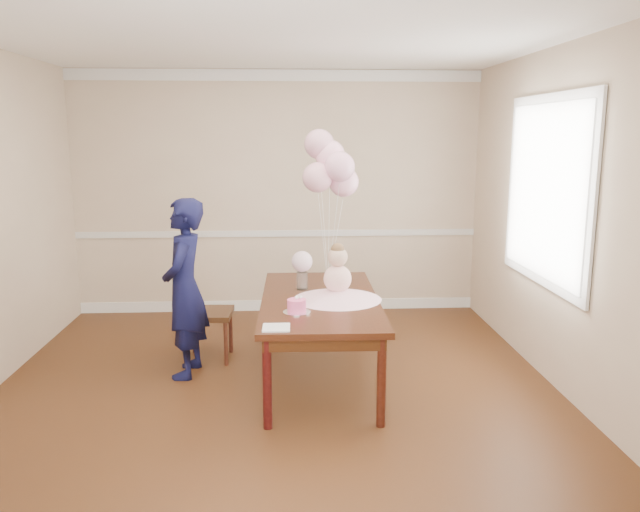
{
  "coord_description": "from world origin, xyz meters",
  "views": [
    {
      "loc": [
        0.1,
        -4.49,
        2.01
      ],
      "look_at": [
        0.36,
        0.39,
        1.05
      ],
      "focal_mm": 35.0,
      "sensor_mm": 36.0,
      "label": 1
    }
  ],
  "objects_px": {
    "dining_chair_seat": "(209,314)",
    "woman": "(185,288)",
    "birthday_cake": "(297,306)",
    "dining_table_top": "(320,300)"
  },
  "relations": [
    {
      "from": "dining_chair_seat",
      "to": "woman",
      "type": "bearing_deg",
      "value": -109.64
    },
    {
      "from": "woman",
      "to": "birthday_cake",
      "type": "bearing_deg",
      "value": 62.24
    },
    {
      "from": "birthday_cake",
      "to": "dining_chair_seat",
      "type": "distance_m",
      "value": 1.28
    },
    {
      "from": "dining_table_top",
      "to": "woman",
      "type": "distance_m",
      "value": 1.13
    },
    {
      "from": "dining_chair_seat",
      "to": "woman",
      "type": "distance_m",
      "value": 0.51
    },
    {
      "from": "birthday_cake",
      "to": "dining_chair_seat",
      "type": "height_order",
      "value": "birthday_cake"
    },
    {
      "from": "birthday_cake",
      "to": "woman",
      "type": "relative_size",
      "value": 0.09
    },
    {
      "from": "dining_table_top",
      "to": "dining_chair_seat",
      "type": "distance_m",
      "value": 1.14
    },
    {
      "from": "dining_chair_seat",
      "to": "woman",
      "type": "relative_size",
      "value": 0.28
    },
    {
      "from": "birthday_cake",
      "to": "dining_chair_seat",
      "type": "relative_size",
      "value": 0.34
    }
  ]
}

